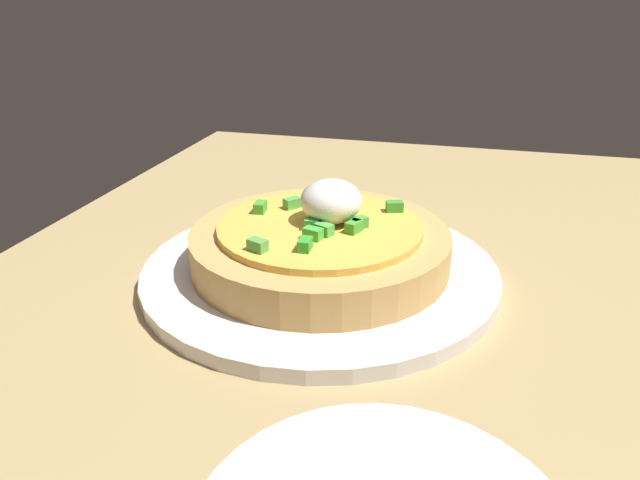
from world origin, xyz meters
TOP-DOWN VIEW (x-y plane):
  - dining_table at (0.00, 0.00)cm, footprint 94.36×72.41cm
  - plate at (-5.56, -9.44)cm, footprint 26.73×26.73cm
  - pizza at (-5.61, -9.41)cm, footprint 19.30×19.30cm

SIDE VIEW (x-z plane):
  - dining_table at x=0.00cm, z-range 0.00..3.50cm
  - plate at x=-5.56cm, z-range 3.50..4.58cm
  - pizza at x=-5.61cm, z-range 3.09..9.58cm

